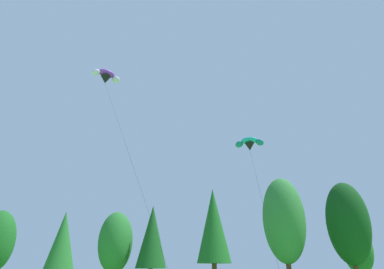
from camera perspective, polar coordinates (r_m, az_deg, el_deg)
The scene contains 9 objects.
treeline_tree_c at distance 50.46m, azimuth -21.48°, elevation -16.55°, with size 3.86×3.86×10.27m.
treeline_tree_d at distance 46.94m, azimuth -13.09°, elevation -17.66°, with size 4.48×4.48×9.92m.
treeline_tree_e at distance 45.51m, azimuth -6.94°, elevation -17.06°, with size 3.95×3.95×10.67m.
treeline_tree_f at distance 45.82m, azimuth 3.71°, elevation -15.33°, with size 4.47×4.47×13.05m.
treeline_tree_g at distance 50.21m, azimuth 15.60°, elevation -13.99°, with size 5.91×5.91×15.23m.
treeline_tree_h at distance 51.75m, azimuth 25.34°, elevation -13.62°, with size 5.65×5.65×14.24m.
treeline_tree_i at distance 56.82m, azimuth 26.71°, elevation -17.37°, with size 4.18×4.18×8.83m.
parafoil_kite_high_purple at distance 40.89m, azimuth -14.64°, elevation 9.67°, with size 9.88×14.11×23.04m.
parafoil_kite_mid_teal at distance 33.99m, azimuth 9.90°, elevation -1.58°, with size 2.96×10.82×13.64m.
Camera 1 is at (-4.25, 1.26, 2.67)m, focal length 30.86 mm.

